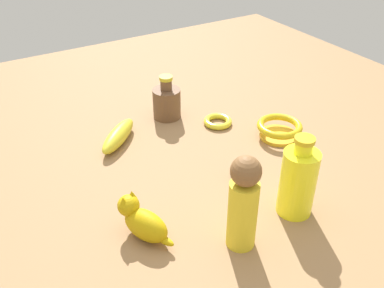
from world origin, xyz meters
TOP-DOWN VIEW (x-y plane):
  - ground at (0.00, 0.00)m, footprint 2.00×2.00m
  - bangle at (-0.15, 0.18)m, footprint 0.09×0.09m
  - nail_polish_jar at (0.09, 0.08)m, footprint 0.04×0.04m
  - bottle_tall at (0.26, 0.11)m, footprint 0.08×0.08m
  - bowl at (-0.00, 0.29)m, footprint 0.13×0.13m
  - banana at (-0.21, -0.12)m, footprint 0.16×0.17m
  - cat_figurine at (0.16, -0.22)m, footprint 0.14×0.09m
  - person_figure_adult at (0.28, -0.05)m, footprint 0.08×0.08m
  - bottle_short at (-0.27, 0.07)m, footprint 0.09×0.09m

SIDE VIEW (x-z plane):
  - ground at x=0.00m, z-range 0.00..0.00m
  - bangle at x=-0.15m, z-range 0.00..0.02m
  - nail_polish_jar at x=0.09m, z-range 0.00..0.03m
  - banana at x=-0.21m, z-range 0.00..0.05m
  - bowl at x=0.00m, z-range 0.00..0.05m
  - cat_figurine at x=0.16m, z-range -0.01..0.09m
  - bottle_short at x=-0.27m, z-range -0.02..0.12m
  - bottle_tall at x=0.26m, z-range -0.01..0.18m
  - person_figure_adult at x=0.28m, z-range 0.00..0.22m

